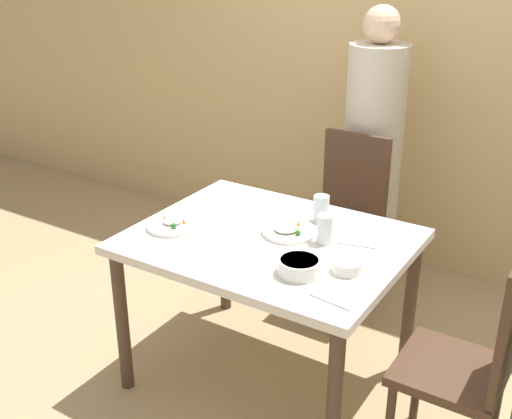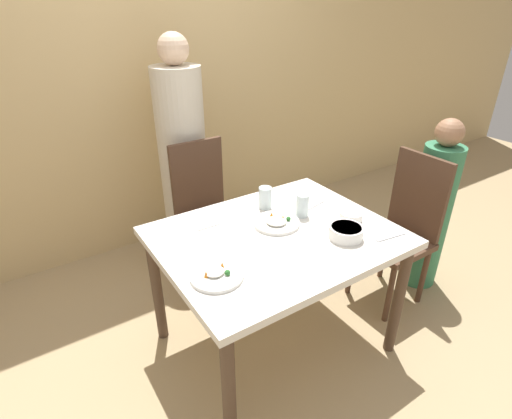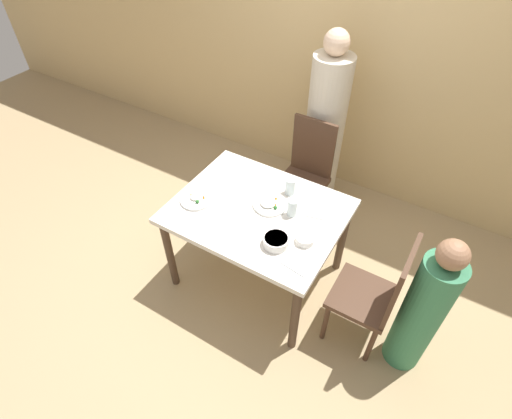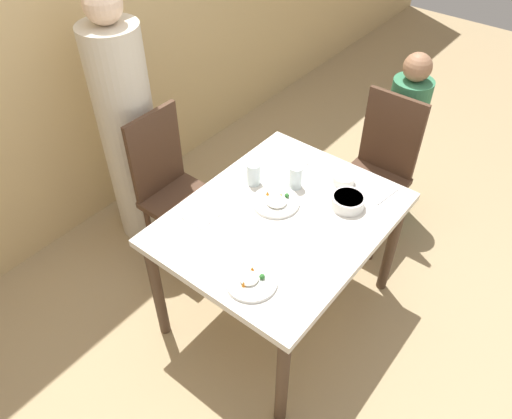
{
  "view_description": "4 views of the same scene",
  "coord_description": "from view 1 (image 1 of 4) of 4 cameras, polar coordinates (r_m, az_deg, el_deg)",
  "views": [
    {
      "loc": [
        1.3,
        -2.19,
        2.0
      ],
      "look_at": [
        -0.05,
        -0.03,
        0.89
      ],
      "focal_mm": 45.0,
      "sensor_mm": 36.0,
      "label": 1
    },
    {
      "loc": [
        -1.05,
        -1.4,
        1.83
      ],
      "look_at": [
        -0.1,
        0.04,
        0.91
      ],
      "focal_mm": 28.0,
      "sensor_mm": 36.0,
      "label": 2
    },
    {
      "loc": [
        1.03,
        -1.74,
        2.72
      ],
      "look_at": [
        0.03,
        -0.08,
        0.84
      ],
      "focal_mm": 28.0,
      "sensor_mm": 36.0,
      "label": 3
    },
    {
      "loc": [
        -1.51,
        -1.03,
        2.47
      ],
      "look_at": [
        -0.11,
        0.08,
        0.83
      ],
      "focal_mm": 35.0,
      "sensor_mm": 36.0,
      "label": 4
    }
  ],
  "objects": [
    {
      "name": "person_adult",
      "position": [
        3.79,
        10.28,
        4.08
      ],
      "size": [
        0.34,
        0.34,
        1.64
      ],
      "color": "beige",
      "rests_on": "ground_plane"
    },
    {
      "name": "plate_rice_child",
      "position": [
        2.86,
        2.96,
        -1.91
      ],
      "size": [
        0.25,
        0.25,
        0.05
      ],
      "color": "white",
      "rests_on": "dining_table"
    },
    {
      "name": "spoon_steel",
      "position": [
        2.79,
        9.07,
        -3.14
      ],
      "size": [
        0.18,
        0.06,
        0.01
      ],
      "color": "silver",
      "rests_on": "dining_table"
    },
    {
      "name": "napkin_folded",
      "position": [
        3.2,
        0.18,
        0.73
      ],
      "size": [
        0.14,
        0.14,
        0.01
      ],
      "color": "white",
      "rests_on": "dining_table"
    },
    {
      "name": "bowl_curry",
      "position": [
        2.53,
        3.86,
        -5.05
      ],
      "size": [
        0.17,
        0.17,
        0.06
      ],
      "color": "white",
      "rests_on": "dining_table"
    },
    {
      "name": "dining_table",
      "position": [
        2.87,
        1.19,
        -4.11
      ],
      "size": [
        1.19,
        0.94,
        0.76
      ],
      "color": "silver",
      "rests_on": "ground_plane"
    },
    {
      "name": "wall_back",
      "position": [
        4.02,
        13.15,
        13.65
      ],
      "size": [
        10.0,
        0.06,
        2.7
      ],
      "color": "tan",
      "rests_on": "ground_plane"
    },
    {
      "name": "bowl_rice_small",
      "position": [
        2.57,
        8.1,
        -4.98
      ],
      "size": [
        0.12,
        0.12,
        0.05
      ],
      "color": "white",
      "rests_on": "dining_table"
    },
    {
      "name": "glass_water_short",
      "position": [
        2.97,
        5.82,
        0.06
      ],
      "size": [
        0.07,
        0.07,
        0.13
      ],
      "color": "silver",
      "rests_on": "dining_table"
    },
    {
      "name": "fork_steel",
      "position": [
        2.37,
        6.58,
        -8.09
      ],
      "size": [
        0.18,
        0.05,
        0.01
      ],
      "color": "silver",
      "rests_on": "dining_table"
    },
    {
      "name": "glass_water_tall",
      "position": [
        2.77,
        6.15,
        -1.75
      ],
      "size": [
        0.07,
        0.07,
        0.13
      ],
      "color": "silver",
      "rests_on": "dining_table"
    },
    {
      "name": "chair_child_spot",
      "position": [
        2.6,
        18.77,
        -12.46
      ],
      "size": [
        0.4,
        0.4,
        1.0
      ],
      "rotation": [
        0.0,
        0.0,
        -1.57
      ],
      "color": "#4C3323",
      "rests_on": "ground_plane"
    },
    {
      "name": "plate_rice_adult",
      "position": [
        2.94,
        -7.45,
        -1.37
      ],
      "size": [
        0.23,
        0.23,
        0.05
      ],
      "color": "white",
      "rests_on": "dining_table"
    },
    {
      "name": "chair_adult_spot",
      "position": [
        3.59,
        7.97,
        -0.93
      ],
      "size": [
        0.4,
        0.4,
        1.0
      ],
      "color": "#4C3323",
      "rests_on": "ground_plane"
    },
    {
      "name": "ground_plane",
      "position": [
        3.23,
        1.09,
        -14.62
      ],
      "size": [
        10.0,
        10.0,
        0.0
      ],
      "primitive_type": "plane",
      "color": "tan"
    }
  ]
}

